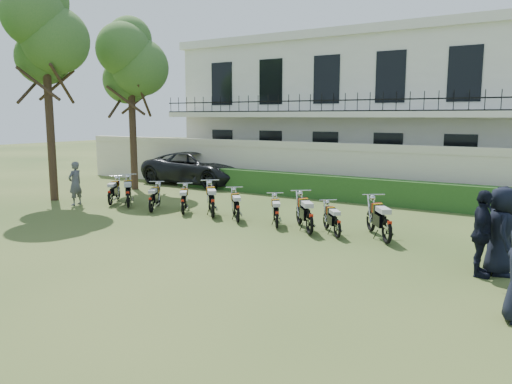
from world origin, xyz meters
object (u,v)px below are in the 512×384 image
(motorcycle_5, at_px, (238,209))
(motorcycle_9, at_px, (387,225))
(motorcycle_2, at_px, (151,201))
(motorcycle_4, at_px, (213,203))
(motorcycle_1, at_px, (128,195))
(tree_west_near, at_px, (131,61))
(officer_3, at_px, (501,231))
(suv, at_px, (198,168))
(tree_west_mid, at_px, (45,32))
(motorcycle_0, at_px, (110,194))
(officer_4, at_px, (504,226))
(officer_2, at_px, (482,234))
(motorcycle_3, at_px, (183,203))
(motorcycle_8, at_px, (337,224))
(inspector, at_px, (75,183))
(motorcycle_6, at_px, (277,215))
(motorcycle_7, at_px, (310,218))

(motorcycle_5, bearing_deg, motorcycle_9, -40.95)
(motorcycle_2, bearing_deg, motorcycle_4, -21.94)
(motorcycle_1, bearing_deg, tree_west_near, 87.40)
(motorcycle_4, xyz_separation_m, officer_3, (8.90, -1.41, 0.44))
(tree_west_near, xyz_separation_m, suv, (1.44, 2.94, -5.07))
(tree_west_mid, distance_m, motorcycle_0, 6.88)
(motorcycle_9, bearing_deg, motorcycle_1, 143.59)
(motorcycle_2, height_order, officer_4, officer_4)
(officer_2, xyz_separation_m, officer_3, (0.32, 0.36, 0.02))
(motorcycle_0, relative_size, motorcycle_3, 1.05)
(motorcycle_0, distance_m, motorcycle_4, 4.79)
(motorcycle_8, bearing_deg, officer_4, -42.38)
(motorcycle_0, relative_size, inspector, 0.93)
(officer_4, bearing_deg, tree_west_mid, 100.79)
(suv, bearing_deg, motorcycle_9, -118.58)
(motorcycle_0, relative_size, suv, 0.27)
(motorcycle_6, xyz_separation_m, motorcycle_9, (3.45, -0.06, 0.10))
(motorcycle_5, height_order, officer_3, officer_3)
(motorcycle_0, bearing_deg, inspector, 168.69)
(motorcycle_2, distance_m, officer_3, 11.36)
(motorcycle_3, height_order, motorcycle_7, motorcycle_7)
(officer_4, bearing_deg, inspector, 101.80)
(motorcycle_4, xyz_separation_m, officer_2, (8.59, -1.77, 0.41))
(motorcycle_2, distance_m, officer_4, 11.29)
(motorcycle_0, bearing_deg, motorcycle_6, -35.19)
(motorcycle_4, height_order, motorcycle_9, motorcycle_9)
(motorcycle_3, distance_m, officer_3, 10.19)
(motorcycle_4, distance_m, motorcycle_7, 3.86)
(motorcycle_3, bearing_deg, motorcycle_0, 144.48)
(motorcycle_0, height_order, inspector, inspector)
(motorcycle_3, distance_m, motorcycle_6, 3.80)
(inspector, bearing_deg, motorcycle_0, 107.95)
(officer_3, bearing_deg, officer_4, -10.90)
(tree_west_near, distance_m, motorcycle_2, 8.28)
(motorcycle_3, height_order, motorcycle_9, motorcycle_9)
(motorcycle_6, relative_size, motorcycle_7, 0.90)
(motorcycle_8, relative_size, motorcycle_9, 0.77)
(motorcycle_1, distance_m, officer_2, 12.47)
(motorcycle_6, xyz_separation_m, officer_4, (6.27, -0.37, 0.48))
(motorcycle_9, bearing_deg, motorcycle_0, 143.38)
(motorcycle_0, distance_m, motorcycle_8, 9.46)
(motorcycle_1, xyz_separation_m, motorcycle_7, (7.62, -0.19, -0.01))
(officer_4, bearing_deg, motorcycle_0, 99.47)
(inspector, bearing_deg, officer_2, 80.08)
(motorcycle_7, height_order, suv, suv)
(tree_west_near, height_order, officer_2, tree_west_near)
(motorcycle_1, relative_size, motorcycle_3, 1.04)
(tree_west_mid, bearing_deg, officer_4, -0.21)
(tree_west_near, relative_size, officer_3, 4.10)
(tree_west_mid, xyz_separation_m, motorcycle_3, (6.56, 0.37, -6.22))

